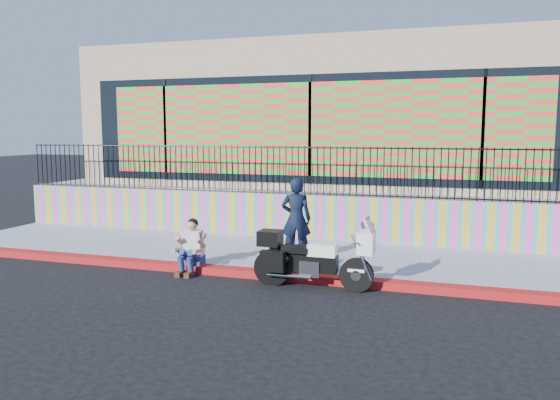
% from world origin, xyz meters
% --- Properties ---
extents(ground, '(90.00, 90.00, 0.00)m').
position_xyz_m(ground, '(0.00, 0.00, 0.00)').
color(ground, black).
rests_on(ground, ground).
extents(red_curb, '(16.00, 0.30, 0.15)m').
position_xyz_m(red_curb, '(0.00, 0.00, 0.07)').
color(red_curb, '#A41E0B').
rests_on(red_curb, ground).
extents(sidewalk, '(16.00, 3.00, 0.15)m').
position_xyz_m(sidewalk, '(0.00, 1.65, 0.07)').
color(sidewalk, '#8A92A5').
rests_on(sidewalk, ground).
extents(mural_wall, '(16.00, 0.20, 1.10)m').
position_xyz_m(mural_wall, '(0.00, 3.25, 0.70)').
color(mural_wall, '#FF43B2').
rests_on(mural_wall, sidewalk).
extents(metal_fence, '(15.80, 0.04, 1.20)m').
position_xyz_m(metal_fence, '(0.00, 3.25, 1.85)').
color(metal_fence, black).
rests_on(metal_fence, mural_wall).
extents(elevated_platform, '(16.00, 10.00, 1.25)m').
position_xyz_m(elevated_platform, '(0.00, 8.35, 0.62)').
color(elevated_platform, '#8A92A5').
rests_on(elevated_platform, ground).
extents(storefront_building, '(14.00, 8.06, 4.00)m').
position_xyz_m(storefront_building, '(0.00, 8.13, 3.25)').
color(storefront_building, tan).
rests_on(storefront_building, elevated_platform).
extents(police_motorcycle, '(2.16, 0.71, 1.34)m').
position_xyz_m(police_motorcycle, '(1.21, -0.35, 0.56)').
color(police_motorcycle, black).
rests_on(police_motorcycle, ground).
extents(police_officer, '(0.68, 0.51, 1.71)m').
position_xyz_m(police_officer, '(0.50, 1.10, 1.00)').
color(police_officer, black).
rests_on(police_officer, sidewalk).
extents(seated_man, '(0.54, 0.71, 1.06)m').
position_xyz_m(seated_man, '(-1.32, -0.12, 0.45)').
color(seated_man, navy).
rests_on(seated_man, ground).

